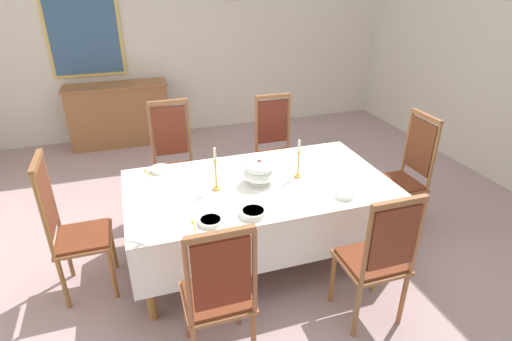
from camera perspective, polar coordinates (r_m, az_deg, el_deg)
ground at (r=4.04m, az=-0.62°, el=-10.01°), size 6.50×6.49×0.04m
back_wall at (r=6.48m, az=-10.05°, el=20.71°), size 6.50×0.08×3.53m
dining_table at (r=3.50m, az=0.32°, el=-2.82°), size 2.21×1.21×0.74m
tablecloth at (r=3.52m, az=0.32°, el=-3.48°), size 2.23×1.23×0.45m
chair_south_a at (r=2.63m, az=-5.28°, el=-16.83°), size 0.44×0.42×1.13m
chair_north_a at (r=4.31m, az=-11.49°, el=1.63°), size 0.44×0.42×1.20m
chair_south_b at (r=3.01m, az=16.79°, el=-11.63°), size 0.44×0.42×1.12m
chair_north_b at (r=4.55m, az=2.88°, el=3.36°), size 0.44×0.42×1.16m
chair_head_west at (r=3.44m, az=-24.65°, el=-7.32°), size 0.42×0.44×1.20m
chair_head_east at (r=4.20m, az=20.34°, el=-0.31°), size 0.42×0.44×1.19m
soup_tureen at (r=3.41m, az=0.45°, el=-0.16°), size 0.27×0.27×0.22m
candlestick_west at (r=3.31m, az=-5.71°, el=-0.34°), size 0.07×0.07×0.38m
candlestick_east at (r=3.52m, az=6.00°, el=1.14°), size 0.07×0.07×0.35m
bowl_near_left at (r=3.76m, az=-13.39°, el=0.24°), size 0.18×0.18×0.04m
bowl_near_right at (r=2.95m, az=-6.43°, el=-7.05°), size 0.18×0.18×0.03m
bowl_far_left at (r=3.01m, az=-0.40°, el=-5.91°), size 0.20×0.20×0.05m
bowl_far_right at (r=3.32m, az=12.46°, el=-3.42°), size 0.15×0.15×0.03m
spoon_primary at (r=3.78m, az=-15.27°, el=-0.09°), size 0.06×0.17×0.01m
spoon_secondary at (r=2.96m, az=-8.79°, el=-7.35°), size 0.03×0.18×0.01m
sideboard at (r=6.36m, az=-18.71°, el=7.49°), size 1.44×0.48×0.90m
framed_painting at (r=6.37m, az=-23.41°, el=18.77°), size 0.99×0.05×1.50m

